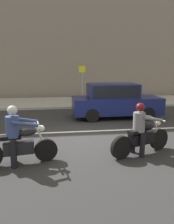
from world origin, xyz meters
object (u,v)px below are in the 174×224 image
Objects in this scene: motorcycle_with_rider_denim_blue at (18,140)px; motorcycle_with_rider_gray at (141,133)px; parked_sedan_navy at (115,100)px; street_sign_post at (82,80)px.

motorcycle_with_rider_denim_blue reaches higher than motorcycle_with_rider_gray.
street_sign_post is at bearing 104.34° from parked_sedan_navy.
motorcycle_with_rider_gray is 0.46× the size of parked_sedan_navy.
motorcycle_with_rider_gray is 0.81× the size of street_sign_post.
motorcycle_with_rider_gray is at bearing -85.88° from street_sign_post.
motorcycle_with_rider_gray is 9.34m from street_sign_post.
motorcycle_with_rider_denim_blue is 1.00× the size of motorcycle_with_rider_gray.
parked_sedan_navy is at bearing -75.66° from street_sign_post.
motorcycle_with_rider_denim_blue is at bearing -176.26° from motorcycle_with_rider_gray.
street_sign_post reaches higher than parked_sedan_navy.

